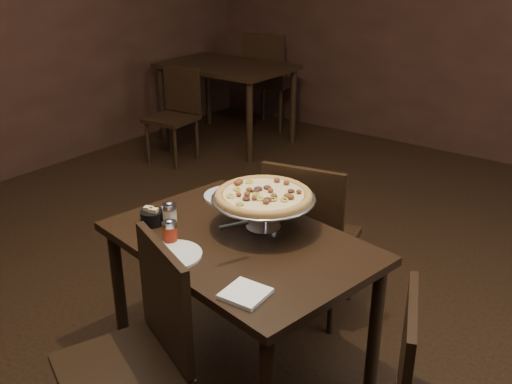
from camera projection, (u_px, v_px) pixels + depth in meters
The scene contains 15 objects.
room at pixel (264, 60), 2.08m from camera, with size 6.04×7.04×2.84m.
dining_table at pixel (239, 258), 2.37m from camera, with size 1.20×0.90×0.68m.
background_table at pixel (226, 75), 5.44m from camera, with size 1.21×0.81×0.76m.
pizza_stand at pixel (264, 196), 2.37m from camera, with size 0.44×0.44×0.18m.
parmesan_shaker at pixel (170, 214), 2.43m from camera, with size 0.06×0.06×0.11m.
pepper_flake_shaker at pixel (170, 232), 2.29m from camera, with size 0.06×0.06×0.11m.
packet_caddy at pixel (152, 217), 2.45m from camera, with size 0.10×0.10×0.08m.
napkin_stack at pixel (245, 294), 1.95m from camera, with size 0.14×0.14×0.02m, color white.
plate_left at pixel (230, 196), 2.72m from camera, with size 0.25×0.25×0.01m, color silver.
plate_near at pixel (173, 255), 2.21m from camera, with size 0.23×0.23×0.01m, color silver.
serving_spatula at pixel (233, 226), 2.13m from camera, with size 0.14×0.14×0.02m.
chair_far at pixel (309, 235), 2.82m from camera, with size 0.48×0.48×0.86m.
chair_near at pixel (138, 351), 2.01m from camera, with size 0.53×0.53×0.87m.
bg_chair_far at pixel (269, 77), 5.89m from camera, with size 0.54×0.54×0.99m.
bg_chair_near at pixel (175, 111), 5.03m from camera, with size 0.42×0.42×0.82m.
Camera 1 is at (1.30, -1.67, 1.78)m, focal length 40.00 mm.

